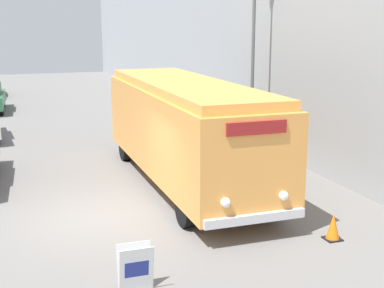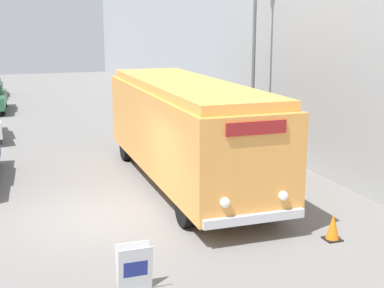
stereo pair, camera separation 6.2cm
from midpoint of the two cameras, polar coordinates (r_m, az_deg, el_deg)
ground_plane at (r=13.54m, az=-9.88°, el=-7.70°), size 80.00×80.00×0.00m
building_wall_right at (r=24.42m, az=3.39°, el=9.95°), size 0.30×60.00×6.97m
vintage_bus at (r=15.65m, az=-0.61°, el=1.85°), size 2.50×9.56×3.05m
sign_board at (r=9.82m, az=-5.96°, el=-13.10°), size 0.62×0.33×0.87m
streetlamp at (r=19.11m, az=6.79°, el=12.97°), size 0.36×0.36×7.54m
traffic_cone at (r=12.33m, az=14.94°, el=-8.57°), size 0.36×0.36×0.60m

